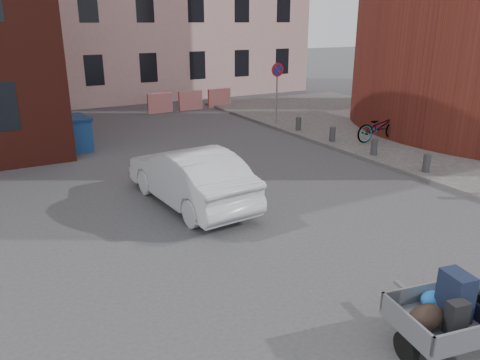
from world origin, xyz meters
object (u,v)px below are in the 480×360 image
silver_car (190,176)px  dumpster (47,137)px  trailer (452,313)px  bicycle (379,127)px

silver_car → dumpster: bearing=-74.9°
trailer → silver_car: size_ratio=0.43×
bicycle → silver_car: bearing=106.8°
dumpster → silver_car: 7.32m
trailer → dumpster: dumpster is taller
dumpster → bicycle: 12.21m
dumpster → bicycle: bearing=-28.1°
silver_car → bicycle: 9.06m
trailer → silver_car: 7.11m
trailer → dumpster: (-3.44, 13.92, 0.01)m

